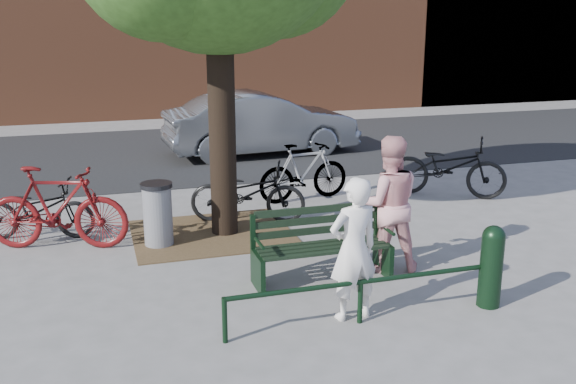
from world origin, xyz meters
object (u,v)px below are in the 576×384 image
object	(u,v)px
park_bench	(320,243)
parked_car	(261,123)
person_left	(354,249)
litter_bin	(158,214)
bollard	(491,263)
person_right	(388,204)
bicycle_c	(248,193)

from	to	relation	value
park_bench	parked_car	world-z (taller)	parked_car
person_left	litter_bin	world-z (taller)	person_left
litter_bin	person_left	bearing A→B (deg)	-58.98
park_bench	parked_car	size ratio (longest dim) A/B	0.38
bollard	parked_car	bearing A→B (deg)	92.29
person_right	bicycle_c	distance (m)	2.82
park_bench	person_right	bearing A→B (deg)	4.28
person_right	litter_bin	xyz separation A→B (m)	(-2.78, 1.80, -0.42)
person_left	parked_car	distance (m)	8.84
person_right	parked_car	distance (m)	7.56
person_left	litter_bin	bearing A→B (deg)	-67.61
bollard	bicycle_c	xyz separation A→B (m)	(-1.92, 3.87, -0.03)
person_right	parked_car	world-z (taller)	person_right
park_bench	bollard	xyz separation A→B (m)	(1.60, -1.32, 0.04)
person_left	litter_bin	size ratio (longest dim) A/B	1.71
bicycle_c	litter_bin	bearing A→B (deg)	134.40
bollard	parked_car	xyz separation A→B (m)	(-0.36, 8.94, 0.23)
person_right	litter_bin	size ratio (longest dim) A/B	1.91
litter_bin	parked_car	distance (m)	6.53
litter_bin	bicycle_c	distance (m)	1.66
park_bench	bollard	distance (m)	2.07
person_left	bollard	bearing A→B (deg)	164.77
bollard	litter_bin	size ratio (longest dim) A/B	1.04
litter_bin	bicycle_c	xyz separation A→B (m)	(1.51, 0.69, 0.01)
person_right	bicycle_c	xyz separation A→B (m)	(-1.27, 2.49, -0.41)
bicycle_c	parked_car	world-z (taller)	parked_car
bicycle_c	bollard	bearing A→B (deg)	-133.74
litter_bin	bicycle_c	bearing A→B (deg)	24.56
park_bench	litter_bin	size ratio (longest dim) A/B	1.85
litter_bin	parked_car	xyz separation A→B (m)	(3.08, 5.75, 0.28)
parked_car	park_bench	bearing A→B (deg)	167.10
person_right	bollard	bearing A→B (deg)	128.09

